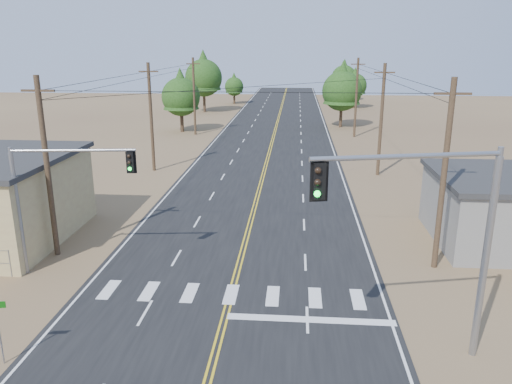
# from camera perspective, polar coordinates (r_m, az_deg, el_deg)

# --- Properties ---
(road) EXTENTS (15.00, 200.00, 0.02)m
(road) POSITION_cam_1_polar(r_m,az_deg,el_deg) (44.89, 0.74, 1.63)
(road) COLOR black
(road) RESTS_ON ground
(utility_pole_left_near) EXTENTS (1.80, 0.30, 10.00)m
(utility_pole_left_near) POSITION_cam_1_polar(r_m,az_deg,el_deg) (29.35, -22.76, 2.65)
(utility_pole_left_near) COLOR #4C3826
(utility_pole_left_near) RESTS_ON ground
(utility_pole_left_mid) EXTENTS (1.80, 0.30, 10.00)m
(utility_pole_left_mid) POSITION_cam_1_polar(r_m,az_deg,el_deg) (47.68, -11.90, 8.42)
(utility_pole_left_mid) COLOR #4C3826
(utility_pole_left_mid) RESTS_ON ground
(utility_pole_left_far) EXTENTS (1.80, 0.30, 10.00)m
(utility_pole_left_far) POSITION_cam_1_polar(r_m,az_deg,el_deg) (66.98, -7.08, 10.85)
(utility_pole_left_far) COLOR #4C3826
(utility_pole_left_far) RESTS_ON ground
(utility_pole_right_near) EXTENTS (1.80, 0.30, 10.00)m
(utility_pole_right_near) POSITION_cam_1_polar(r_m,az_deg,el_deg) (27.17, 20.68, 1.85)
(utility_pole_right_near) COLOR #4C3826
(utility_pole_right_near) RESTS_ON ground
(utility_pole_right_mid) EXTENTS (1.80, 0.30, 10.00)m
(utility_pole_right_mid) POSITION_cam_1_polar(r_m,az_deg,el_deg) (46.38, 14.12, 8.06)
(utility_pole_right_mid) COLOR #4C3826
(utility_pole_right_mid) RESTS_ON ground
(utility_pole_right_far) EXTENTS (1.80, 0.30, 10.00)m
(utility_pole_right_far) POSITION_cam_1_polar(r_m,az_deg,el_deg) (66.06, 11.39, 10.58)
(utility_pole_right_far) COLOR #4C3826
(utility_pole_right_far) RESTS_ON ground
(signal_mast_left) EXTENTS (6.17, 0.94, 6.69)m
(signal_mast_left) POSITION_cam_1_polar(r_m,az_deg,el_deg) (26.97, -22.27, 0.37)
(signal_mast_left) COLOR gray
(signal_mast_left) RESTS_ON ground
(signal_mast_right) EXTENTS (6.68, 1.87, 8.14)m
(signal_mast_right) POSITION_cam_1_polar(r_m,az_deg,el_deg) (18.59, 20.21, -3.29)
(signal_mast_right) COLOR gray
(signal_mast_right) RESTS_ON ground
(tree_left_near) EXTENTS (5.19, 5.19, 8.65)m
(tree_left_near) POSITION_cam_1_polar(r_m,az_deg,el_deg) (69.54, -8.60, 11.14)
(tree_left_near) COLOR #3F2D1E
(tree_left_near) RESTS_ON ground
(tree_left_mid) EXTENTS (6.51, 6.51, 10.85)m
(tree_left_mid) POSITION_cam_1_polar(r_m,az_deg,el_deg) (90.54, -6.02, 13.27)
(tree_left_mid) COLOR #3F2D1E
(tree_left_mid) RESTS_ON ground
(tree_left_far) EXTENTS (3.77, 3.77, 6.29)m
(tree_left_far) POSITION_cam_1_polar(r_m,az_deg,el_deg) (103.36, -2.52, 12.16)
(tree_left_far) COLOR #3F2D1E
(tree_left_far) RESTS_ON ground
(tree_right_near) EXTENTS (5.66, 5.66, 9.44)m
(tree_right_near) POSITION_cam_1_polar(r_m,az_deg,el_deg) (73.78, 9.82, 11.75)
(tree_right_near) COLOR #3F2D1E
(tree_right_near) RESTS_ON ground
(tree_right_mid) EXTENTS (4.57, 4.57, 7.61)m
(tree_right_mid) POSITION_cam_1_polar(r_m,az_deg,el_deg) (97.85, 11.21, 12.11)
(tree_right_mid) COLOR #3F2D1E
(tree_right_mid) RESTS_ON ground
(tree_right_far) EXTENTS (5.29, 5.29, 8.82)m
(tree_right_far) POSITION_cam_1_polar(r_m,az_deg,el_deg) (110.66, 10.03, 13.02)
(tree_right_far) COLOR #3F2D1E
(tree_right_far) RESTS_ON ground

